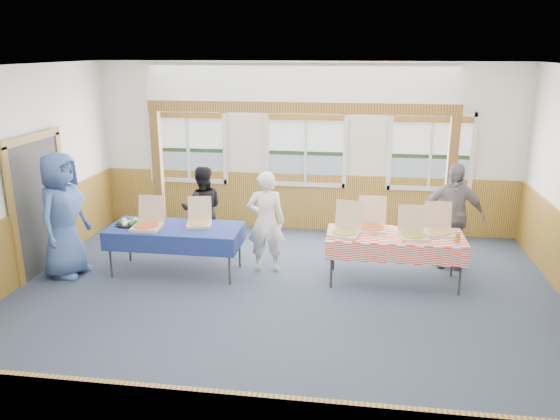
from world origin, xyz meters
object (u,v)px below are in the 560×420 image
Objects in this scene: table_right at (395,238)px; woman_white at (266,222)px; woman_black at (203,209)px; man_blue at (63,215)px; table_left at (175,230)px; person_grey at (452,215)px.

woman_white is (-1.98, 0.17, 0.11)m from table_right.
woman_black is (-3.22, 0.90, 0.05)m from table_right.
man_blue is at bearing 5.54° from woman_white.
table_left is at bearing 66.30° from woman_black.
woman_white is 1.08× the size of woman_black.
person_grey is (5.96, 1.23, -0.12)m from man_blue.
table_left is 1.42m from woman_white.
person_grey reaches higher than woman_black.
woman_white is at bearing 160.63° from table_right.
table_left is at bearing 167.50° from table_right.
table_left is 1.71m from man_blue.
man_blue is (-5.03, -0.44, 0.27)m from table_right.
man_blue reaches higher than woman_white.
woman_black is (-1.24, 0.73, -0.06)m from woman_white.
man_blue is (-1.81, -1.34, 0.23)m from woman_black.
table_left is 1.26× the size of person_grey.
woman_black is at bearing 89.81° from table_left.
person_grey is at bearing 163.30° from woman_black.
woman_white is 3.11m from man_blue.
table_right is 1.33× the size of woman_white.
person_grey is at bearing 26.11° from table_right.
table_left is 0.99× the size of table_right.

